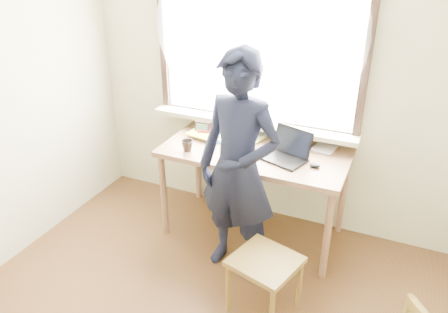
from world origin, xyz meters
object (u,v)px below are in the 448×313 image
at_px(mug_dark, 187,146).
at_px(desk, 255,159).
at_px(laptop, 287,152).
at_px(mug_white, 244,131).
at_px(person, 239,169).
at_px(work_chair, 265,267).

bearing_deg(mug_dark, desk, 25.34).
relative_size(laptop, mug_white, 3.14).
relative_size(desk, laptop, 3.74).
bearing_deg(desk, person, -84.91).
relative_size(mug_dark, work_chair, 0.19).
height_order(desk, mug_white, mug_white).
bearing_deg(mug_dark, mug_white, 56.25).
bearing_deg(work_chair, mug_dark, 146.96).
height_order(laptop, work_chair, laptop).
relative_size(mug_white, mug_dark, 1.31).
xyz_separation_m(mug_white, mug_dark, (-0.31, -0.47, -0.01)).
bearing_deg(desk, laptop, -6.88).
height_order(mug_dark, person, person).
bearing_deg(laptop, person, -118.87).
height_order(desk, mug_dark, mug_dark).
bearing_deg(laptop, mug_dark, -165.32).
xyz_separation_m(desk, person, (0.04, -0.46, 0.15)).
relative_size(desk, mug_white, 11.76).
distance_m(desk, mug_white, 0.33).
bearing_deg(desk, mug_dark, -154.66).
xyz_separation_m(mug_white, work_chair, (0.58, -1.05, -0.50)).
bearing_deg(mug_white, laptop, -29.17).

